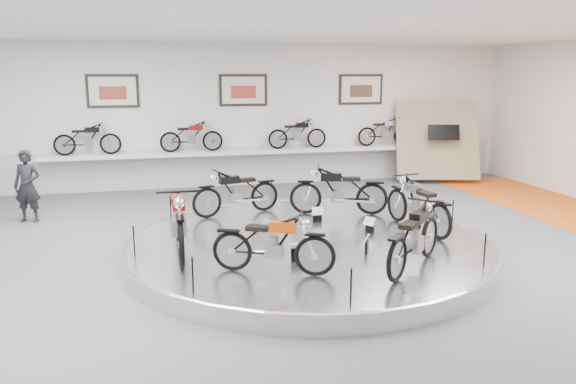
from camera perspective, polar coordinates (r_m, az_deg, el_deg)
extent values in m
plane|color=#4F4F52|center=(9.70, 2.54, -6.99)|extent=(16.00, 16.00, 0.00)
plane|color=white|center=(9.22, 2.78, 17.23)|extent=(16.00, 16.00, 0.00)
plane|color=white|center=(16.06, -4.54, 7.78)|extent=(16.00, 0.00, 16.00)
cube|color=#BCBCBA|center=(16.21, -4.45, 2.66)|extent=(15.68, 0.04, 1.10)
cylinder|color=silver|center=(9.93, 2.06, -5.63)|extent=(6.40, 6.40, 0.30)
torus|color=#B2B2BA|center=(9.90, 2.06, -4.97)|extent=(6.40, 6.40, 0.10)
cube|color=silver|center=(15.87, -4.30, 4.10)|extent=(11.00, 0.55, 0.10)
cube|color=beige|center=(15.79, -17.38, 9.76)|extent=(1.35, 0.06, 0.88)
cube|color=beige|center=(15.98, -4.56, 10.27)|extent=(1.35, 0.06, 0.88)
cube|color=beige|center=(16.91, 7.41, 10.30)|extent=(1.35, 0.06, 0.88)
cube|color=#8E7F5D|center=(17.12, 14.92, 5.15)|extent=(2.56, 1.52, 2.30)
imported|color=black|center=(13.27, -24.97, 0.55)|extent=(0.65, 0.52, 1.57)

